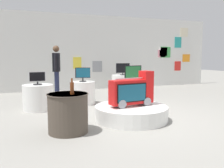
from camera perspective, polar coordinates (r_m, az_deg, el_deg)
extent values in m
plane|color=gray|center=(5.38, 7.79, -8.19)|extent=(30.00, 30.00, 0.00)
cube|color=silver|center=(9.97, -5.90, 7.59)|extent=(11.69, 0.10, 3.08)
cube|color=orange|center=(12.09, 17.47, 5.99)|extent=(0.41, 0.02, 0.36)
cube|color=beige|center=(12.04, 17.00, 11.86)|extent=(0.43, 0.02, 0.41)
cube|color=yellow|center=(9.81, -8.39, 5.07)|extent=(0.34, 0.02, 0.47)
cube|color=white|center=(11.35, 12.28, 7.63)|extent=(0.41, 0.02, 0.40)
cube|color=pink|center=(11.31, 11.94, 7.20)|extent=(0.39, 0.02, 0.33)
cube|color=green|center=(11.42, 12.77, 7.49)|extent=(0.53, 0.02, 0.49)
cube|color=teal|center=(11.81, 15.65, 9.65)|extent=(0.36, 0.02, 0.50)
cube|color=gray|center=(10.02, -3.58, 4.26)|extent=(0.42, 0.02, 0.46)
cube|color=red|center=(11.82, 15.57, 4.21)|extent=(0.34, 0.02, 0.44)
cylinder|color=white|center=(5.19, 4.66, -6.97)|extent=(1.58, 1.58, 0.31)
cylinder|color=gray|center=(4.98, 1.63, -4.63)|extent=(0.23, 0.35, 0.18)
cylinder|color=gray|center=(5.30, 7.55, -3.97)|extent=(0.23, 0.35, 0.18)
cube|color=red|center=(5.10, 4.71, -1.86)|extent=(1.01, 0.41, 0.51)
cube|color=red|center=(5.27, 8.25, 2.18)|extent=(0.25, 0.31, 0.18)
cube|color=black|center=(4.93, 4.88, -2.16)|extent=(0.70, 0.11, 0.39)
cube|color=navy|center=(4.93, 4.88, -2.16)|extent=(0.66, 0.11, 0.35)
cube|color=#B2B2B7|center=(5.06, 4.74, 1.36)|extent=(0.78, 0.13, 0.02)
cylinder|color=white|center=(6.89, -7.01, -2.12)|extent=(0.70, 0.70, 0.65)
cylinder|color=black|center=(6.85, -7.05, 0.67)|extent=(0.20, 0.20, 0.02)
cylinder|color=black|center=(6.85, -7.06, 1.12)|extent=(0.04, 0.04, 0.09)
cube|color=black|center=(6.83, -7.08, 2.72)|extent=(0.42, 0.15, 0.30)
cube|color=navy|center=(6.81, -6.99, 2.71)|extent=(0.38, 0.12, 0.27)
cylinder|color=white|center=(6.84, 5.06, -2.16)|extent=(0.89, 0.89, 0.65)
cylinder|color=black|center=(6.80, 5.08, 0.65)|extent=(0.19, 0.19, 0.02)
cylinder|color=black|center=(6.79, 5.09, 1.02)|extent=(0.04, 0.04, 0.07)
cube|color=black|center=(6.77, 5.11, 2.88)|extent=(0.58, 0.18, 0.37)
cube|color=#1E5B2D|center=(6.75, 5.14, 2.87)|extent=(0.53, 0.15, 0.34)
cylinder|color=white|center=(6.39, -17.40, -3.07)|extent=(0.76, 0.76, 0.65)
cylinder|color=black|center=(6.34, -17.51, -0.07)|extent=(0.22, 0.22, 0.02)
cylinder|color=black|center=(6.34, -17.52, 0.30)|extent=(0.04, 0.04, 0.06)
cube|color=silver|center=(6.32, -17.57, 1.72)|extent=(0.41, 0.08, 0.25)
cube|color=black|center=(6.30, -17.58, 1.71)|extent=(0.38, 0.05, 0.23)
cylinder|color=white|center=(9.22, 2.62, 0.15)|extent=(0.87, 0.87, 0.65)
cylinder|color=black|center=(9.19, 2.63, 2.24)|extent=(0.24, 0.24, 0.02)
cylinder|color=black|center=(9.18, 2.63, 2.52)|extent=(0.04, 0.04, 0.07)
cube|color=black|center=(9.17, 2.64, 3.89)|extent=(0.57, 0.07, 0.37)
cube|color=black|center=(9.15, 2.68, 3.88)|extent=(0.53, 0.04, 0.33)
cylinder|color=#4C4238|center=(4.38, -10.57, -6.91)|extent=(0.72, 0.72, 0.71)
cylinder|color=#4C4238|center=(4.31, -10.66, -2.40)|extent=(0.75, 0.75, 0.02)
cylinder|color=brown|center=(4.20, -9.63, -1.04)|extent=(0.07, 0.07, 0.21)
cylinder|color=brown|center=(4.18, -9.67, 0.88)|extent=(0.03, 0.03, 0.07)
cylinder|color=#1E233F|center=(7.59, -13.23, -0.48)|extent=(0.12, 0.12, 0.90)
cylinder|color=#1E233F|center=(7.79, -13.05, -0.30)|extent=(0.12, 0.12, 0.90)
cube|color=black|center=(7.64, -13.29, 5.14)|extent=(0.29, 0.42, 0.58)
sphere|color=brown|center=(7.64, -13.37, 8.28)|extent=(0.20, 0.20, 0.20)
cylinder|color=black|center=(7.40, -13.53, 5.31)|extent=(0.08, 0.08, 0.52)
cylinder|color=black|center=(7.88, -13.07, 5.39)|extent=(0.08, 0.08, 0.52)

